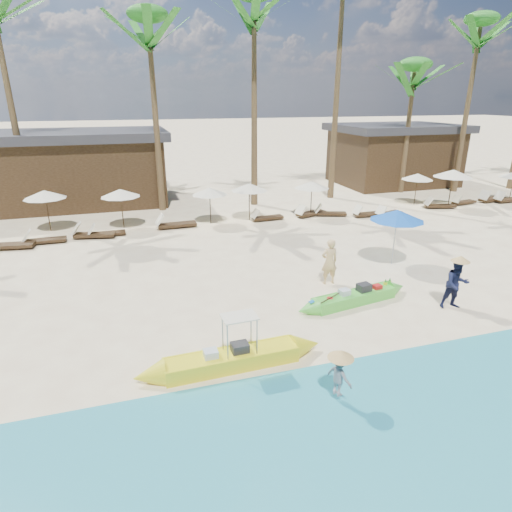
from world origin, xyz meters
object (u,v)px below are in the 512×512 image
object	(u,v)px
blue_umbrella	(397,215)
tourist	(329,262)
yellow_canoe	(232,359)
green_canoe	(354,297)

from	to	relation	value
blue_umbrella	tourist	bearing A→B (deg)	-162.97
yellow_canoe	green_canoe	bearing A→B (deg)	24.00
yellow_canoe	tourist	xyz separation A→B (m)	(4.44, 3.85, 0.60)
yellow_canoe	blue_umbrella	bearing A→B (deg)	30.22
green_canoe	tourist	bearing A→B (deg)	84.53
tourist	blue_umbrella	size ratio (longest dim) A/B	0.75
green_canoe	tourist	world-z (taller)	tourist
blue_umbrella	green_canoe	bearing A→B (deg)	-140.01
green_canoe	yellow_canoe	world-z (taller)	yellow_canoe
tourist	blue_umbrella	world-z (taller)	blue_umbrella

